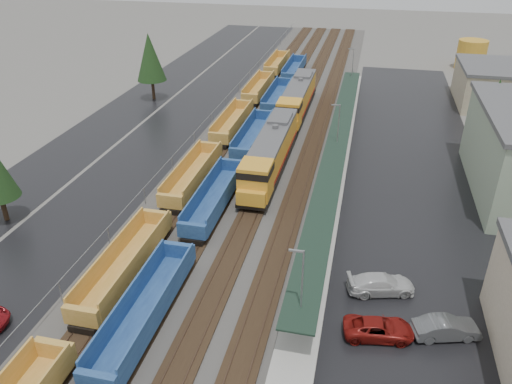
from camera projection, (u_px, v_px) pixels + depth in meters
The scene contains 18 objects.
ballast_strip at pixel (275, 131), 72.13m from camera, with size 20.00×160.00×0.08m, color #302D2B.
trackbed at pixel (275, 130), 72.07m from camera, with size 14.60×160.00×0.22m.
west_parking_lot at pixel (177, 123), 75.08m from camera, with size 10.00×160.00×0.02m, color black.
west_road at pixel (116, 118), 77.04m from camera, with size 9.00×160.00×0.02m, color black.
east_commuter_lot at pixel (414, 174), 59.85m from camera, with size 16.00×100.00×0.02m, color black.
station_platform at pixel (335, 161), 61.38m from camera, with size 3.00×80.00×8.00m.
chainlink_fence at pixel (209, 119), 71.90m from camera, with size 0.08×160.04×2.02m.
distant_hills at pixel (463, 0), 192.45m from camera, with size 301.00×140.00×25.20m.
tree_west_far at pixel (150, 57), 81.82m from camera, with size 4.84×4.84×11.00m.
tree_east at pixel (494, 107), 61.86m from camera, with size 4.40×4.40×10.00m.
locomotive_lead at pixel (270, 153), 58.88m from camera, with size 3.31×21.84×4.94m.
locomotive_trail at pixel (297, 99), 76.87m from camera, with size 3.31×21.84×4.94m.
well_string_yellow at pixel (193, 175), 56.92m from camera, with size 2.83×118.34×2.51m.
well_string_blue at pixel (215, 198), 52.29m from camera, with size 2.82×121.14×2.50m.
storage_tank at pixel (471, 55), 101.39m from camera, with size 5.79×5.79×5.79m, color gold.
parked_car_east_b at pixel (379, 329), 36.16m from camera, with size 5.10×2.35×1.42m, color maroon.
parked_car_east_c at pixel (381, 284), 40.48m from camera, with size 5.46×2.22×1.59m, color silver.
parked_car_east_e at pixel (446, 328), 36.09m from camera, with size 4.82×1.68×1.59m, color #505254.
Camera 1 is at (12.38, -6.51, 26.70)m, focal length 35.00 mm.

